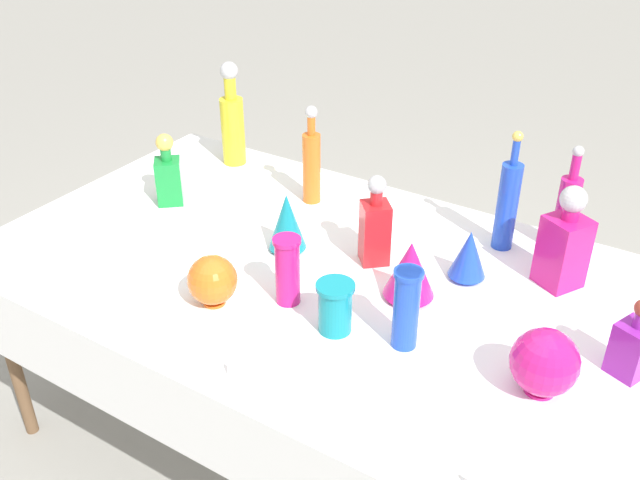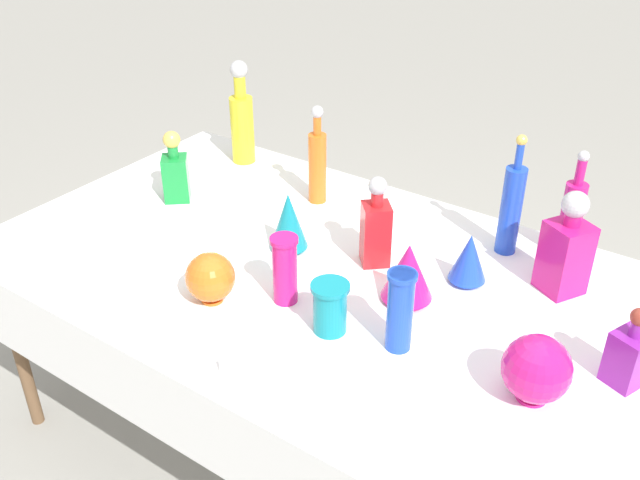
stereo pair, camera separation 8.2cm
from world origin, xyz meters
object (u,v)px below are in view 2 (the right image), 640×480
Objects in this scene: tall_bottle_2 at (242,120)px; round_bowl_0 at (537,369)px; tall_bottle_0 at (317,163)px; square_decanter_1 at (175,172)px; fluted_vase_0 at (289,221)px; tall_bottle_3 at (511,207)px; slender_vase_0 at (400,309)px; slender_vase_1 at (285,268)px; slender_vase_2 at (330,306)px; round_bowl_1 at (210,277)px; tall_bottle_1 at (571,216)px; square_decanter_2 at (376,228)px; fluted_vase_1 at (408,272)px; square_decanter_3 at (629,355)px; fluted_vase_2 at (469,258)px; square_decanter_0 at (566,249)px.

round_bowl_0 is at bearing -24.09° from tall_bottle_2.
square_decanter_1 is at bearing -146.51° from tall_bottle_0.
tall_bottle_3 is at bearing 34.18° from fluted_vase_0.
slender_vase_0 is 1.16× the size of fluted_vase_0.
slender_vase_1 is 1.05× the size of fluted_vase_0.
tall_bottle_2 is at bearing 141.88° from slender_vase_2.
square_decanter_1 is 0.65m from round_bowl_1.
round_bowl_1 is (0.52, -0.39, -0.03)m from square_decanter_1.
round_bowl_1 is (0.10, -0.66, -0.07)m from tall_bottle_0.
tall_bottle_1 is 0.72m from slender_vase_0.
tall_bottle_0 reaches higher than tall_bottle_1.
round_bowl_0 reaches higher than slender_vase_2.
square_decanter_1 is 0.79m from square_decanter_2.
fluted_vase_1 is at bearing -32.15° from tall_bottle_0.
round_bowl_1 is at bearing -167.02° from slender_vase_0.
round_bowl_1 is (-0.27, -0.43, -0.04)m from square_decanter_2.
slender_vase_0 is at bearing -40.47° from tall_bottle_0.
tall_bottle_2 is at bearing 165.78° from tall_bottle_0.
tall_bottle_0 is at bearing 139.53° from slender_vase_0.
slender_vase_0 is at bearing -158.90° from square_decanter_3.
tall_bottle_2 reaches higher than fluted_vase_1.
slender_vase_2 is at bearing -115.70° from fluted_vase_2.
fluted_vase_2 is at bearing 60.37° from fluted_vase_1.
square_decanter_1 is at bearing -87.45° from tall_bottle_2.
tall_bottle_1 is 0.37m from fluted_vase_2.
tall_bottle_3 is 0.62m from square_decanter_3.
slender_vase_0 is (1.05, -0.27, 0.01)m from square_decanter_1.
slender_vase_0 is at bearing -66.73° from fluted_vase_1.
tall_bottle_2 reaches higher than tall_bottle_0.
tall_bottle_1 is at bearing 18.69° from square_decanter_1.
fluted_vase_0 reaches higher than fluted_vase_1.
fluted_vase_0 reaches higher than round_bowl_0.
square_decanter_1 is at bearing -174.24° from fluted_vase_2.
fluted_vase_0 is at bearing 87.96° from round_bowl_1.
slender_vase_2 is at bearing -129.11° from square_decanter_0.
fluted_vase_2 is (0.65, -0.17, -0.06)m from tall_bottle_0.
fluted_vase_2 is at bearing 42.15° from round_bowl_1.
round_bowl_1 is at bearing -144.60° from fluted_vase_1.
round_bowl_0 is 0.89m from round_bowl_1.
slender_vase_1 is at bearing -167.08° from square_decanter_3.
square_decanter_1 is at bearing 165.73° from slender_vase_0.
slender_vase_1 is (-0.36, -0.00, -0.01)m from slender_vase_0.
round_bowl_0 reaches higher than fluted_vase_2.
square_decanter_3 is at bearing -1.41° from fluted_vase_0.
slender_vase_0 is (-0.25, -0.49, -0.01)m from square_decanter_0.
tall_bottle_2 is 1.33m from square_decanter_0.
fluted_vase_1 is 0.55m from round_bowl_1.
slender_vase_1 reaches higher than fluted_vase_2.
slender_vase_1 is at bearing -54.98° from fluted_vase_0.
slender_vase_1 reaches higher than round_bowl_0.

